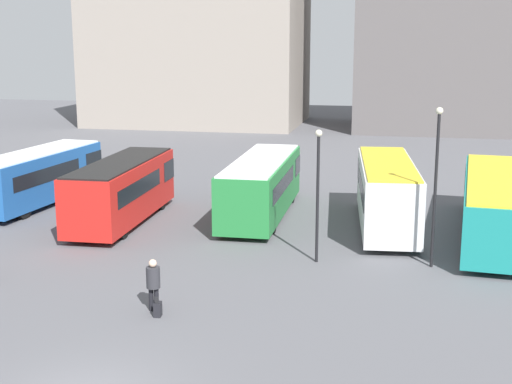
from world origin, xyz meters
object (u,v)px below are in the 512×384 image
bus_3 (387,192)px  bus_1 (122,189)px  suitcase (158,309)px  lamp_post_0 (318,185)px  traveler (153,280)px  bus_0 (38,176)px  bus_2 (262,185)px  bus_4 (492,203)px  lamp_post_1 (436,176)px

bus_3 → bus_1: bearing=91.3°
suitcase → bus_3: bearing=-32.8°
bus_1 → bus_3: (12.62, 1.48, 0.08)m
bus_1 → lamp_post_0: 11.12m
traveler → bus_0: bearing=35.7°
bus_2 → bus_4: bus_2 is taller
bus_4 → bus_3: bearing=87.3°
suitcase → lamp_post_1: (8.83, 7.05, 3.40)m
bus_2 → bus_3: 6.33m
bus_3 → lamp_post_1: size_ratio=1.55×
lamp_post_1 → bus_1: bearing=163.9°
bus_0 → bus_3: bearing=-88.1°
bus_0 → lamp_post_1: 21.62m
bus_0 → lamp_post_1: size_ratio=1.53×
bus_1 → lamp_post_1: 15.29m
suitcase → lamp_post_0: (4.33, 6.77, 2.92)m
traveler → suitcase: traveler is taller
bus_2 → traveler: bearing=175.1°
traveler → suitcase: (0.28, -0.43, -0.81)m
bus_1 → bus_4: 17.35m
bus_0 → lamp_post_1: bearing=-103.1°
bus_0 → bus_1: bearing=-108.5°
bus_2 → suitcase: size_ratio=14.62×
bus_2 → lamp_post_0: size_ratio=1.92×
suitcase → bus_4: bearing=-48.1°
traveler → bus_2: bearing=-8.4°
bus_0 → lamp_post_0: lamp_post_0 is taller
bus_3 → lamp_post_1: lamp_post_1 is taller
bus_0 → suitcase: (11.58, -13.84, -1.33)m
bus_3 → traveler: bus_3 is taller
bus_3 → lamp_post_0: bearing=151.4°
bus_1 → traveler: size_ratio=5.20×
suitcase → lamp_post_0: bearing=-37.0°
bus_3 → bus_0: bearing=81.2°
traveler → lamp_post_0: (4.61, 6.34, 2.11)m
lamp_post_0 → bus_3: bearing=66.8°
bus_3 → traveler: (-7.18, -12.31, -0.66)m
bus_4 → traveler: 16.66m
bus_0 → bus_4: bus_0 is taller
bus_4 → lamp_post_1: (-2.76, -5.06, 2.12)m
bus_2 → lamp_post_0: 8.16m
bus_0 → bus_4: 23.24m
bus_2 → suitcase: 13.97m
bus_0 → lamp_post_1: lamp_post_1 is taller
lamp_post_0 → lamp_post_1: (4.50, 0.28, 0.48)m
bus_3 → suitcase: bearing=146.2°
traveler → lamp_post_1: lamp_post_1 is taller
bus_1 → bus_0: bearing=64.7°
bus_1 → bus_4: bus_1 is taller
suitcase → traveler: bearing=28.9°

